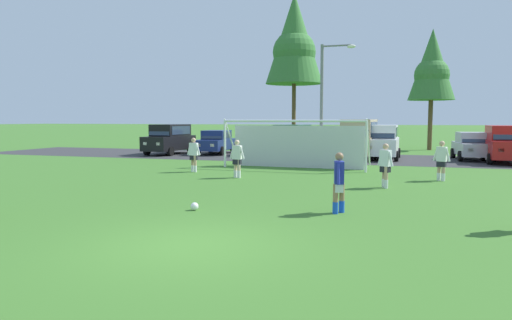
{
  "coord_description": "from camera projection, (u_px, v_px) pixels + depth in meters",
  "views": [
    {
      "loc": [
        4.06,
        -8.19,
        2.52
      ],
      "look_at": [
        -0.9,
        7.25,
        1.09
      ],
      "focal_mm": 32.34,
      "sensor_mm": 36.0,
      "label": 1
    }
  ],
  "objects": [
    {
      "name": "parked_car_slot_far_left",
      "position": [
        170.0,
        139.0,
        33.37
      ],
      "size": [
        2.3,
        4.68,
        2.16
      ],
      "color": "black",
      "rests_on": "ground"
    },
    {
      "name": "ground_plane",
      "position": [
        319.0,
        169.0,
        23.45
      ],
      "size": [
        400.0,
        400.0,
        0.0
      ],
      "primitive_type": "plane",
      "color": "#3D7028"
    },
    {
      "name": "parked_car_slot_center_left",
      "position": [
        262.0,
        143.0,
        32.67
      ],
      "size": [
        2.04,
        4.2,
        1.72
      ],
      "color": "maroon",
      "rests_on": "ground"
    },
    {
      "name": "parking_lot_strip",
      "position": [
        338.0,
        158.0,
        30.09
      ],
      "size": [
        52.0,
        8.4,
        0.01
      ],
      "primitive_type": "cube",
      "color": "#333335",
      "rests_on": "ground"
    },
    {
      "name": "player_winger_left",
      "position": [
        237.0,
        159.0,
        19.86
      ],
      "size": [
        0.73,
        0.26,
        1.64
      ],
      "color": "beige",
      "rests_on": "ground"
    },
    {
      "name": "parked_car_slot_left",
      "position": [
        216.0,
        142.0,
        33.62
      ],
      "size": [
        2.2,
        4.28,
        1.72
      ],
      "color": "navy",
      "rests_on": "ground"
    },
    {
      "name": "parked_car_slot_far_right",
      "position": [
        472.0,
        146.0,
        28.61
      ],
      "size": [
        2.24,
        4.31,
        1.72
      ],
      "color": "#B2B2BC",
      "rests_on": "ground"
    },
    {
      "name": "soccer_ball",
      "position": [
        195.0,
        206.0,
        12.78
      ],
      "size": [
        0.22,
        0.22,
        0.22
      ],
      "color": "white",
      "rests_on": "ground"
    },
    {
      "name": "player_striker_near",
      "position": [
        339.0,
        183.0,
        12.33
      ],
      "size": [
        0.31,
        0.75,
        1.64
      ],
      "color": "#936B4C",
      "rests_on": "ground"
    },
    {
      "name": "parked_car_slot_center_right",
      "position": [
        359.0,
        138.0,
        29.65
      ],
      "size": [
        2.39,
        4.9,
        2.52
      ],
      "color": "tan",
      "rests_on": "ground"
    },
    {
      "name": "parked_car_slot_end",
      "position": [
        505.0,
        144.0,
        26.68
      ],
      "size": [
        2.24,
        4.65,
        2.16
      ],
      "color": "red",
      "rests_on": "ground"
    },
    {
      "name": "soccer_goal",
      "position": [
        296.0,
        143.0,
        23.85
      ],
      "size": [
        7.48,
        2.19,
        2.57
      ],
      "color": "white",
      "rests_on": "ground"
    },
    {
      "name": "tree_mid_left",
      "position": [
        432.0,
        67.0,
        37.45
      ],
      "size": [
        3.69,
        3.69,
        9.84
      ],
      "color": "brown",
      "rests_on": "ground"
    },
    {
      "name": "parked_car_slot_right",
      "position": [
        382.0,
        142.0,
        29.24
      ],
      "size": [
        2.24,
        4.65,
        2.16
      ],
      "color": "silver",
      "rests_on": "ground"
    },
    {
      "name": "parked_car_slot_center",
      "position": [
        292.0,
        141.0,
        30.71
      ],
      "size": [
        2.4,
        4.73,
        2.16
      ],
      "color": "#194C2D",
      "rests_on": "ground"
    },
    {
      "name": "tree_left_edge",
      "position": [
        294.0,
        42.0,
        41.28
      ],
      "size": [
        5.15,
        5.15,
        13.74
      ],
      "color": "brown",
      "rests_on": "ground"
    },
    {
      "name": "street_lamp",
      "position": [
        325.0,
        102.0,
        25.91
      ],
      "size": [
        2.0,
        0.32,
        6.69
      ],
      "color": "slate",
      "rests_on": "ground"
    },
    {
      "name": "player_defender_far",
      "position": [
        441.0,
        161.0,
        18.88
      ],
      "size": [
        0.69,
        0.41,
        1.64
      ],
      "color": "tan",
      "rests_on": "ground"
    },
    {
      "name": "player_winger_right",
      "position": [
        194.0,
        155.0,
        22.06
      ],
      "size": [
        0.73,
        0.28,
        1.64
      ],
      "color": "tan",
      "rests_on": "ground"
    },
    {
      "name": "player_trailing_back",
      "position": [
        385.0,
        166.0,
        16.9
      ],
      "size": [
        0.62,
        0.54,
        1.64
      ],
      "color": "tan",
      "rests_on": "ground"
    }
  ]
}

